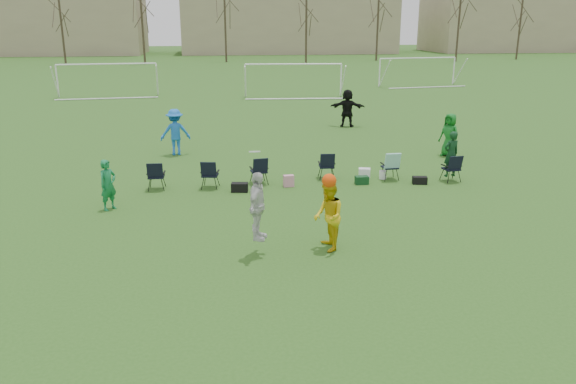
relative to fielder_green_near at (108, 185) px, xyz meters
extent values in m
plane|color=#2B551A|center=(5.35, -5.86, -0.77)|extent=(260.00, 260.00, 0.00)
imported|color=#14753F|center=(0.00, 0.00, 0.00)|extent=(0.65, 0.67, 1.54)
imported|color=blue|center=(1.58, 7.20, 0.20)|extent=(1.36, 0.91, 1.95)
imported|color=#12681E|center=(13.00, 5.44, 0.13)|extent=(0.96, 1.05, 1.81)
imported|color=black|center=(10.37, 12.84, 0.23)|extent=(1.96, 1.12, 2.01)
imported|color=silver|center=(4.16, -4.07, 0.47)|extent=(0.71, 1.06, 1.67)
imported|color=gold|center=(5.90, -3.94, 0.10)|extent=(0.69, 0.87, 1.75)
sphere|color=#E8450C|center=(5.90, -3.94, 1.01)|extent=(0.35, 0.35, 0.35)
cylinder|color=white|center=(4.12, -4.05, 1.80)|extent=(0.27, 0.27, 0.07)
imported|color=#0E3519|center=(11.50, 1.76, 0.19)|extent=(0.67, 0.52, 1.63)
cube|color=black|center=(3.98, 1.34, -0.62)|extent=(0.59, 0.38, 0.30)
cube|color=pink|center=(5.69, 1.73, -0.57)|extent=(0.37, 0.25, 0.40)
cube|color=#103C1A|center=(8.27, 1.71, -0.63)|extent=(0.45, 0.29, 0.28)
cube|color=white|center=(8.60, 2.61, -0.61)|extent=(0.48, 0.40, 0.32)
cylinder|color=white|center=(9.19, 2.26, -0.62)|extent=(0.26, 0.26, 0.30)
cube|color=black|center=(10.28, 1.45, -0.64)|extent=(0.54, 0.35, 0.26)
cube|color=black|center=(1.21, 2.00, -0.29)|extent=(0.62, 0.62, 0.96)
cube|color=black|center=(3.01, 1.95, -0.29)|extent=(0.70, 0.70, 0.96)
cube|color=black|center=(4.70, 2.23, -0.29)|extent=(0.69, 0.69, 0.96)
cube|color=black|center=(7.19, 2.62, -0.29)|extent=(0.64, 0.64, 0.96)
cube|color=black|center=(9.41, 2.18, -0.29)|extent=(0.64, 0.64, 0.96)
cube|color=black|center=(11.50, 1.66, -0.29)|extent=(0.68, 0.68, 0.96)
cylinder|color=white|center=(-8.29, 27.82, 0.43)|extent=(0.12, 0.12, 2.40)
cylinder|color=white|center=(-1.02, 28.46, 0.43)|extent=(0.12, 0.12, 2.40)
cylinder|color=white|center=(-4.65, 28.14, 1.63)|extent=(7.28, 0.76, 0.12)
cylinder|color=white|center=(5.70, 26.39, 0.43)|extent=(0.12, 0.12, 2.40)
cylinder|color=white|center=(12.99, 25.88, 0.43)|extent=(0.12, 0.12, 2.40)
cylinder|color=white|center=(9.35, 26.14, 1.63)|extent=(7.29, 0.63, 0.12)
cylinder|color=white|center=(17.73, 31.63, 0.43)|extent=(0.12, 0.12, 2.40)
cylinder|color=white|center=(24.96, 32.65, 0.43)|extent=(0.12, 0.12, 2.40)
cylinder|color=white|center=(21.35, 32.14, 1.63)|extent=(7.25, 1.13, 0.12)
cylinder|color=#382B21|center=(-16.65, 65.64, 3.73)|extent=(0.28, 0.28, 9.00)
cylinder|color=#382B21|center=(-5.65, 62.64, 4.33)|extent=(0.28, 0.28, 10.20)
cylinder|color=#382B21|center=(5.35, 65.64, 4.93)|extent=(0.28, 0.28, 11.40)
cylinder|color=#382B21|center=(16.35, 62.64, 3.73)|extent=(0.28, 0.28, 9.00)
cylinder|color=#382B21|center=(27.35, 65.64, 4.33)|extent=(0.28, 0.28, 10.20)
cylinder|color=#382B21|center=(38.35, 62.64, 4.93)|extent=(0.28, 0.28, 11.40)
cylinder|color=#382B21|center=(49.35, 65.64, 3.73)|extent=(0.28, 0.28, 9.00)
cube|color=tan|center=(-29.65, 90.14, 5.23)|extent=(42.00, 16.00, 12.00)
cube|color=tan|center=(17.35, 90.14, 4.73)|extent=(38.00, 16.00, 11.00)
cube|color=tan|center=(60.35, 90.14, 5.73)|extent=(30.00, 16.00, 13.00)
camera|label=1|loc=(3.20, -16.67, 4.66)|focal=35.00mm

